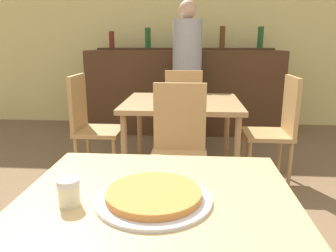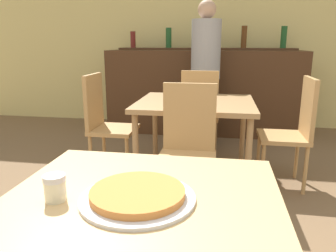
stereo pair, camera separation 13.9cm
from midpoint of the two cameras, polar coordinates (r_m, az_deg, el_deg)
wall_back at (r=5.00m, az=2.24°, el=16.44°), size 8.00×0.05×2.80m
dining_table_near at (r=1.15m, az=-5.55°, el=-16.21°), size 0.91×0.82×0.73m
dining_table_far at (r=2.88m, az=1.05°, el=2.86°), size 1.01×0.89×0.72m
bar_counter at (r=4.54m, az=1.91°, el=5.98°), size 2.60×0.56×1.12m
bar_back_shelf at (r=4.63m, az=2.26°, el=13.90°), size 2.39×0.24×0.34m
chair_far_side_front at (r=2.32m, az=0.21°, el=-2.93°), size 0.40×0.40×0.94m
chair_far_side_back at (r=3.50m, az=1.60°, el=3.03°), size 0.40×0.40×0.94m
chair_far_side_left at (r=3.07m, az=-14.80°, el=0.91°), size 0.40×0.40×0.94m
chair_far_side_right at (r=2.98m, az=17.35°, el=0.35°), size 0.40×0.40×0.94m
pizza_tray at (r=1.07m, az=-6.31°, el=-12.14°), size 0.37×0.37×0.04m
cheese_shaker at (r=1.10m, az=-20.46°, el=-10.77°), size 0.07×0.07×0.09m
person_standing at (r=3.92m, az=2.29°, el=9.85°), size 0.34×0.34×1.68m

